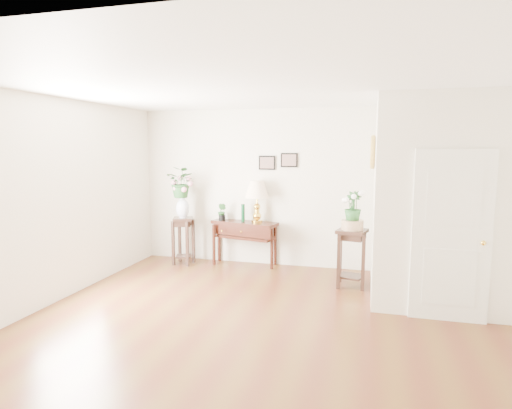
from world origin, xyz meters
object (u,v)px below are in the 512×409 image
(console_table, at_px, (244,243))
(plant_stand_a, at_px, (183,241))
(plant_stand_b, at_px, (351,258))
(table_lamp, at_px, (257,203))

(console_table, relative_size, plant_stand_a, 1.40)
(plant_stand_a, xyz_separation_m, plant_stand_b, (3.02, -0.52, 0.01))
(plant_stand_b, bearing_deg, console_table, 158.63)
(table_lamp, bearing_deg, console_table, 180.00)
(console_table, relative_size, plant_stand_b, 1.35)
(plant_stand_a, relative_size, plant_stand_b, 0.97)
(plant_stand_a, bearing_deg, console_table, 11.86)
(table_lamp, bearing_deg, plant_stand_a, -170.19)
(console_table, height_order, plant_stand_b, plant_stand_b)
(console_table, bearing_deg, plant_stand_a, -154.87)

